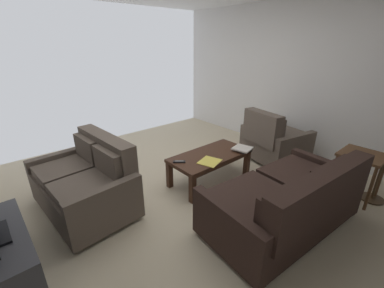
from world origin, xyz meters
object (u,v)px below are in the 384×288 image
loveseat_near (88,181)px  coffee_table (210,158)px  end_table (361,162)px  sofa_main (288,201)px  armchair_side (273,140)px  tv_stand (3,261)px  tv_remote (179,162)px  book_stack (242,149)px  loose_magazine (210,162)px

loveseat_near → coffee_table: size_ratio=1.15×
end_table → loveseat_near: bearing=-36.9°
sofa_main → armchair_side: bearing=-142.6°
tv_stand → tv_remote: (-1.94, -0.17, 0.19)m
sofa_main → coffee_table: 1.25m
end_table → book_stack: bearing=-62.0°
sofa_main → armchair_side: (-1.37, -1.04, 0.01)m
coffee_table → book_stack: 0.49m
loveseat_near → loose_magazine: loveseat_near is taller
coffee_table → book_stack: size_ratio=3.99×
loveseat_near → end_table: bearing=143.1°
sofa_main → end_table: sofa_main is taller
coffee_table → loose_magazine: size_ratio=4.27×
sofa_main → tv_stand: sofa_main is taller
book_stack → loose_magazine: 0.61m
sofa_main → book_stack: size_ratio=6.10×
armchair_side → end_table: bearing=83.6°
tv_stand → loose_magazine: size_ratio=3.77×
end_table → tv_stand: end_table is taller
sofa_main → coffee_table: bearing=-94.3°
coffee_table → tv_remote: 0.50m
armchair_side → tv_remote: armchair_side is taller
tv_remote → tv_stand: bearing=4.9°
end_table → armchair_side: size_ratio=0.60×
loveseat_near → armchair_side: bearing=166.2°
coffee_table → loose_magazine: 0.25m
tv_stand → sofa_main: bearing=153.7°
tv_remote → book_stack: bearing=162.5°
book_stack → sofa_main: bearing=62.7°
loose_magazine → book_stack: bearing=67.3°
tv_stand → tv_remote: tv_stand is taller
end_table → book_stack: 1.46m
sofa_main → tv_stand: size_ratio=1.74×
tv_remote → loose_magazine: size_ratio=0.56×
loveseat_near → loose_magazine: size_ratio=4.91×
tv_stand → tv_remote: bearing=-175.1°
end_table → tv_remote: bearing=-44.5°
sofa_main → armchair_side: size_ratio=1.74×
tv_remote → loose_magazine: (-0.31, 0.25, -0.01)m
book_stack → loose_magazine: (0.61, -0.05, -0.02)m
tv_stand → book_stack: 2.88m
sofa_main → loose_magazine: sofa_main is taller
coffee_table → tv_remote: size_ratio=7.65×
coffee_table → end_table: size_ratio=1.91×
tv_stand → loose_magazine: 2.26m
end_table → armchair_side: 1.32m
tv_stand → armchair_side: 3.71m
coffee_table → tv_stand: 2.43m
coffee_table → loose_magazine: bearing=43.3°
book_stack → loose_magazine: book_stack is taller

